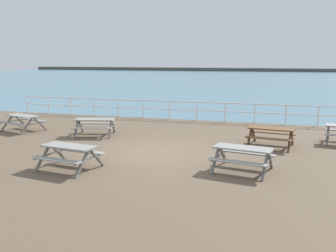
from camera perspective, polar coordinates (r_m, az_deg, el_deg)
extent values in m
cube|color=brown|center=(14.17, -2.04, -4.46)|extent=(30.00, 24.00, 0.20)
cube|color=teal|center=(65.99, 12.54, 7.07)|extent=(142.00, 90.00, 0.01)
cube|color=#4C4C47|center=(108.89, 14.08, 8.22)|extent=(142.00, 6.00, 1.80)
cube|color=white|center=(21.34, 4.47, 3.68)|extent=(23.00, 0.06, 0.06)
cube|color=white|center=(21.40, 4.45, 2.42)|extent=(23.00, 0.05, 0.05)
cylinder|color=white|center=(26.25, -20.97, 3.13)|extent=(0.07, 0.07, 1.05)
cylinder|color=white|center=(25.30, -18.00, 3.06)|extent=(0.07, 0.07, 1.05)
cylinder|color=white|center=(24.42, -14.80, 2.97)|extent=(0.07, 0.07, 1.05)
cylinder|color=white|center=(23.62, -11.37, 2.87)|extent=(0.07, 0.07, 1.05)
cylinder|color=white|center=(22.91, -7.72, 2.75)|extent=(0.07, 0.07, 1.05)
cylinder|color=white|center=(22.30, -3.85, 2.62)|extent=(0.07, 0.07, 1.05)
cylinder|color=white|center=(21.79, 0.22, 2.46)|extent=(0.07, 0.07, 1.05)
cylinder|color=white|center=(21.40, 4.45, 2.28)|extent=(0.07, 0.07, 1.05)
cylinder|color=white|center=(21.14, 8.82, 2.09)|extent=(0.07, 0.07, 1.05)
cylinder|color=white|center=(20.99, 13.27, 1.88)|extent=(0.07, 0.07, 1.05)
cylinder|color=white|center=(20.98, 17.75, 1.65)|extent=(0.07, 0.07, 1.05)
cylinder|color=white|center=(21.09, 22.21, 1.42)|extent=(0.07, 0.07, 1.05)
cube|color=gray|center=(11.87, 11.55, -3.37)|extent=(1.90, 1.01, 0.05)
cube|color=gray|center=(12.52, 12.24, -4.09)|extent=(1.82, 0.58, 0.04)
cube|color=gray|center=(11.36, 10.68, -5.52)|extent=(1.82, 0.58, 0.04)
cube|color=slate|center=(12.15, 15.51, -5.05)|extent=(0.22, 0.79, 0.79)
cube|color=slate|center=(11.44, 14.78, -5.97)|extent=(0.22, 0.79, 0.79)
cube|color=slate|center=(11.78, 15.17, -5.28)|extent=(0.33, 1.49, 0.04)
cube|color=slate|center=(12.52, 8.48, -4.32)|extent=(0.22, 0.79, 0.79)
cube|color=slate|center=(11.83, 7.34, -5.16)|extent=(0.22, 0.79, 0.79)
cube|color=slate|center=(12.16, 7.93, -4.53)|extent=(0.33, 1.49, 0.04)
cube|color=gray|center=(12.29, -15.06, -3.05)|extent=(1.88, 0.95, 0.05)
cube|color=gray|center=(12.83, -13.24, -3.79)|extent=(1.82, 0.52, 0.04)
cube|color=gray|center=(11.90, -16.89, -5.06)|extent=(1.82, 0.52, 0.04)
cube|color=slate|center=(12.20, -11.01, -4.79)|extent=(0.19, 0.80, 0.79)
cube|color=slate|center=(11.62, -13.16, -5.64)|extent=(0.19, 0.80, 0.79)
cube|color=slate|center=(11.90, -12.07, -5.00)|extent=(0.27, 1.49, 0.04)
cube|color=slate|center=(13.14, -16.58, -3.94)|extent=(0.19, 0.80, 0.79)
cube|color=slate|center=(12.61, -18.81, -4.67)|extent=(0.19, 0.80, 0.79)
cube|color=slate|center=(12.86, -17.68, -4.10)|extent=(0.27, 1.49, 0.04)
cube|color=slate|center=(17.53, 23.54, -0.86)|extent=(0.20, 0.80, 0.79)
cube|color=slate|center=(16.79, 23.46, -1.31)|extent=(0.20, 0.80, 0.79)
cube|color=slate|center=(17.15, 23.51, -0.93)|extent=(0.29, 1.49, 0.04)
cube|color=gray|center=(19.54, -21.53, 1.48)|extent=(1.93, 1.20, 0.05)
cube|color=gray|center=(19.94, -20.03, 0.87)|extent=(1.80, 0.78, 0.04)
cube|color=gray|center=(19.24, -22.98, 0.35)|extent=(1.80, 0.78, 0.04)
cube|color=slate|center=(19.19, -19.20, 0.34)|extent=(0.31, 0.78, 0.79)
cube|color=slate|center=(18.75, -21.01, 0.01)|extent=(0.31, 0.78, 0.79)
cube|color=slate|center=(18.96, -20.10, 0.31)|extent=(0.50, 1.45, 0.04)
cube|color=slate|center=(20.44, -21.87, 0.75)|extent=(0.31, 0.78, 0.79)
cube|color=slate|center=(20.03, -23.63, 0.45)|extent=(0.31, 0.78, 0.79)
cube|color=slate|center=(20.23, -22.75, 0.73)|extent=(0.50, 1.45, 0.04)
cube|color=brown|center=(15.46, 15.68, -0.36)|extent=(1.88, 0.96, 0.05)
cube|color=brown|center=(16.12, 15.98, -1.04)|extent=(1.82, 0.53, 0.04)
cube|color=brown|center=(14.91, 15.24, -1.90)|extent=(1.82, 0.53, 0.04)
cube|color=#50351E|center=(15.80, 18.62, -1.68)|extent=(0.20, 0.80, 0.79)
cube|color=#50351E|center=(15.07, 18.30, -2.23)|extent=(0.20, 0.80, 0.79)
cube|color=#50351E|center=(15.42, 18.48, -1.79)|extent=(0.28, 1.49, 0.04)
cube|color=#50351E|center=(16.03, 13.08, -1.24)|extent=(0.20, 0.80, 0.79)
cube|color=#50351E|center=(15.31, 12.50, -1.76)|extent=(0.20, 0.80, 0.79)
cube|color=#50351E|center=(15.66, 12.80, -1.33)|extent=(0.28, 1.49, 0.04)
cube|color=gray|center=(17.43, -11.26, 1.01)|extent=(1.92, 1.12, 0.05)
cube|color=gray|center=(18.08, -10.79, 0.39)|extent=(1.81, 0.70, 0.04)
cube|color=gray|center=(16.89, -11.70, -0.34)|extent=(1.81, 0.70, 0.04)
cube|color=slate|center=(17.70, -8.49, 0.00)|extent=(0.27, 0.79, 0.79)
cube|color=slate|center=(16.97, -8.94, -0.45)|extent=(0.27, 0.79, 0.79)
cube|color=slate|center=(17.33, -8.71, -0.07)|extent=(0.43, 1.47, 0.04)
cube|color=slate|center=(18.04, -13.36, 0.03)|extent=(0.27, 0.79, 0.79)
cube|color=slate|center=(17.33, -14.01, -0.41)|extent=(0.27, 0.79, 0.79)
cube|color=slate|center=(17.68, -13.69, -0.04)|extent=(0.43, 1.47, 0.04)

